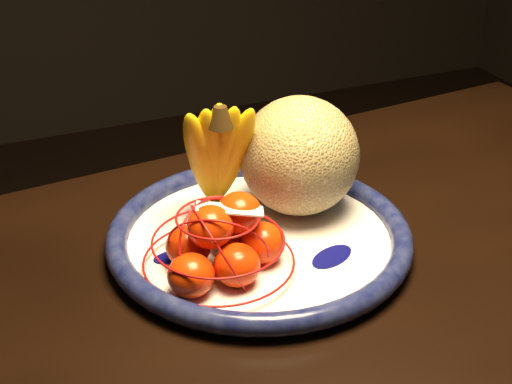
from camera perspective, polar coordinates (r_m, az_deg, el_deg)
name	(u,v)px	position (r m, az deg, el deg)	size (l,w,h in m)	color
fruit_bowl	(259,238)	(0.92, 0.24, -3.34)	(0.36, 0.36, 0.03)	white
cantaloupe	(299,156)	(0.94, 3.18, 2.65)	(0.14, 0.14, 0.14)	olive
banana_bunch	(217,152)	(0.92, -2.85, 2.95)	(0.11, 0.11, 0.17)	gold
mandarin_bag	(222,244)	(0.85, -2.51, -3.78)	(0.19, 0.19, 0.10)	#FF3408
price_tag	(230,209)	(0.83, -1.93, -1.24)	(0.07, 0.03, 0.00)	white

